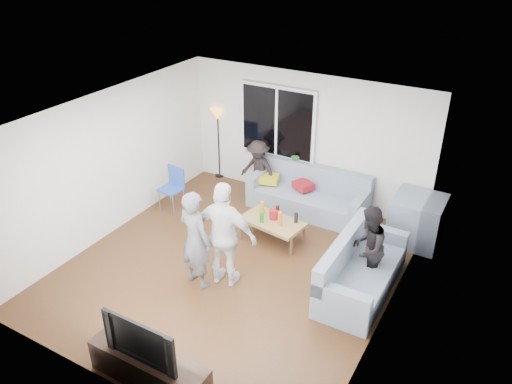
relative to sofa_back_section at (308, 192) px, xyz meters
The scene contains 32 objects.
floor 2.33m from the sofa_back_section, 97.60° to the right, with size 5.00×5.50×0.04m, color #56351C.
ceiling 3.17m from the sofa_back_section, 97.60° to the right, with size 5.00×5.50×0.04m, color white.
wall_back 1.05m from the sofa_back_section, 121.21° to the left, with size 5.00×0.04×2.60m, color silver.
wall_front 5.12m from the sofa_back_section, 93.44° to the right, with size 5.00×0.04×2.60m, color silver.
wall_left 3.73m from the sofa_back_section, 141.20° to the right, with size 0.04×5.50×2.60m, color silver.
wall_right 3.29m from the sofa_back_section, 45.68° to the right, with size 0.04×5.50×2.60m, color silver.
window_frame 1.50m from the sofa_back_section, 155.06° to the left, with size 1.62×0.06×1.47m, color white.
window_glass 1.49m from the sofa_back_section, 157.18° to the left, with size 1.50×0.02×1.35m, color black.
window_mullion 1.49m from the sofa_back_section, 157.72° to the left, with size 0.05×0.03×1.35m, color white.
radiator 0.99m from the sofa_back_section, 157.18° to the left, with size 1.30×0.12×0.62m, color silver.
potted_plant 0.70m from the sofa_back_section, 143.03° to the left, with size 0.21×0.17×0.38m, color #295F26.
vase 1.12m from the sofa_back_section, 161.12° to the left, with size 0.18×0.18×0.19m, color white.
sofa_back_section is the anchor object (origin of this frame).
sofa_right_section 2.47m from the sofa_back_section, 45.91° to the right, with size 0.85×2.00×0.85m, color gray, non-canonical shape.
sofa_corner 2.08m from the sofa_back_section, ahead, with size 0.85×0.85×0.85m, color gray.
cushion_yellow 0.85m from the sofa_back_section, behind, with size 0.38×0.32×0.14m, color gold.
cushion_red 0.17m from the sofa_back_section, 154.91° to the left, with size 0.36×0.30×0.13m, color maroon.
coffee_table 1.26m from the sofa_back_section, 95.52° to the right, with size 1.10×0.60×0.40m, color #9E834C.
pitcher 1.16m from the sofa_back_section, 96.61° to the right, with size 0.17×0.17×0.17m, color maroon.
side_chair 2.66m from the sofa_back_section, 152.16° to the right, with size 0.40×0.40×0.86m, color #254EA3, non-canonical shape.
floor_lamp 2.42m from the sofa_back_section, 168.79° to the left, with size 0.32×0.32×1.56m, color #FA9C2F, non-canonical shape.
player_left 2.97m from the sofa_back_section, 101.02° to the right, with size 0.59×0.39×1.62m, color #4C4C51.
player_right 2.69m from the sofa_back_section, 94.11° to the right, with size 1.02×0.42×1.74m, color silver.
spectator_right 2.38m from the sofa_back_section, 43.45° to the right, with size 0.66×0.52×1.36m, color black.
spectator_back 1.14m from the sofa_back_section, behind, with size 0.80×0.46×1.24m, color black.
tv_console 4.77m from the sofa_back_section, 89.22° to the right, with size 1.60×0.40×0.44m, color #34231A.
television 4.78m from the sofa_back_section, 89.22° to the right, with size 1.03×0.14×0.60m, color black.
bottle_d 1.32m from the sofa_back_section, 87.07° to the right, with size 0.07×0.07×0.26m, color orange.
bottle_a 1.17m from the sofa_back_section, 110.04° to the right, with size 0.07×0.07×0.23m, color orange.
bottle_e 1.11m from the sofa_back_section, 76.33° to the right, with size 0.07×0.07×0.18m, color black.
bottle_b 1.40m from the sofa_back_section, 100.77° to the right, with size 0.08×0.08×0.21m, color #1B971F.
bottle_c 1.10m from the sofa_back_section, 94.86° to the right, with size 0.07×0.07×0.23m, color black.
Camera 1 is at (3.66, -5.67, 5.02)m, focal length 35.33 mm.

